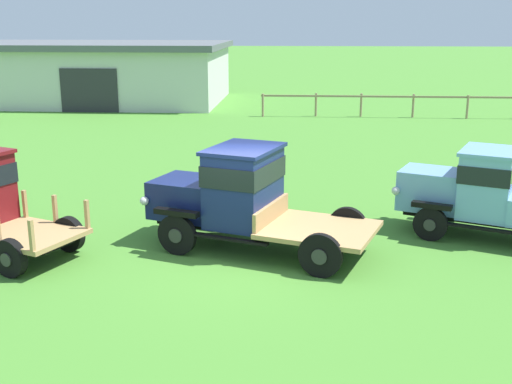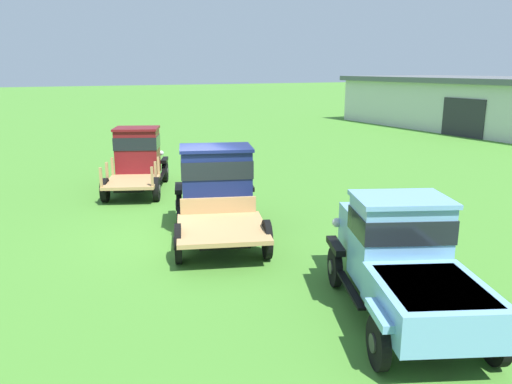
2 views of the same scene
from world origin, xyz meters
TOP-DOWN VIEW (x-y plane):
  - ground_plane at (0.00, 0.00)m, footprint 240.00×240.00m
  - farm_shed at (-13.18, 27.21)m, footprint 19.53×10.74m
  - paddock_fence at (6.07, 21.37)m, footprint 13.78×0.54m
  - vintage_truck_second_in_line at (-0.02, 0.96)m, footprint 5.41×3.49m
  - vintage_truck_midrow_center at (5.81, 1.98)m, footprint 4.72×3.25m

SIDE VIEW (x-z plane):
  - ground_plane at x=0.00m, z-range 0.00..0.00m
  - paddock_fence at x=6.07m, z-range 0.25..1.47m
  - vintage_truck_midrow_center at x=5.81m, z-range 0.02..2.11m
  - vintage_truck_second_in_line at x=-0.02m, z-range 0.06..2.35m
  - farm_shed at x=-13.18m, z-range 0.02..3.66m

